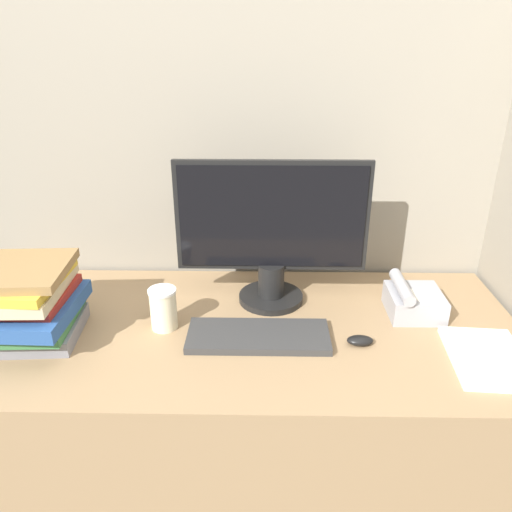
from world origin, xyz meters
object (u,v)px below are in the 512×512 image
monitor (272,236)px  coffee_cup (163,309)px  keyboard (258,336)px  mouse (360,340)px  book_stack (30,303)px  desk_telephone (413,301)px

monitor → coffee_cup: size_ratio=4.70×
keyboard → mouse: size_ratio=5.47×
coffee_cup → book_stack: bearing=-170.8°
monitor → coffee_cup: 0.38m
mouse → book_stack: book_stack is taller
mouse → desk_telephone: 0.25m
monitor → desk_telephone: 0.47m
coffee_cup → book_stack: 0.36m
monitor → keyboard: size_ratio=1.47×
keyboard → book_stack: (-0.62, 0.00, 0.10)m
keyboard → mouse: 0.28m
coffee_cup → book_stack: size_ratio=0.41×
keyboard → mouse: mouse is taller
monitor → coffee_cup: monitor is taller
monitor → mouse: bearing=-45.5°
desk_telephone → coffee_cup: bearing=-172.9°
monitor → keyboard: bearing=-99.3°
keyboard → book_stack: size_ratio=1.32×
mouse → book_stack: size_ratio=0.24×
keyboard → mouse: (0.28, -0.02, 0.00)m
desk_telephone → keyboard: bearing=-162.1°
coffee_cup → desk_telephone: coffee_cup is taller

